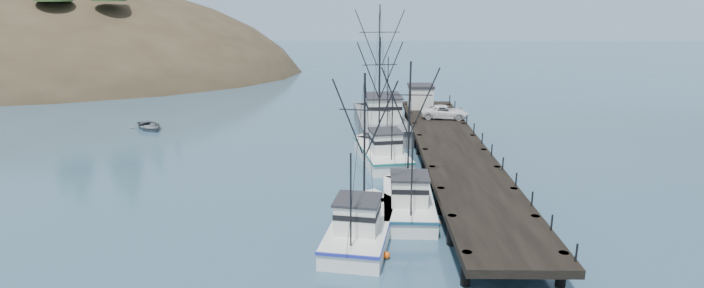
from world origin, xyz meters
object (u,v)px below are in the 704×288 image
(trawler_far, at_px, (381,151))
(pickup_truck, at_px, (445,112))
(trawler_near, at_px, (408,200))
(trawler_mid, at_px, (362,226))
(motorboat, at_px, (149,129))
(pier, at_px, (454,152))
(work_vessel, at_px, (380,120))
(pier_shed, at_px, (420,96))

(trawler_far, distance_m, pickup_truck, 11.84)
(trawler_near, relative_size, trawler_mid, 1.00)
(trawler_near, relative_size, trawler_far, 0.94)
(pickup_truck, distance_m, motorboat, 34.29)
(pier, height_order, pickup_truck, pickup_truck)
(pier, height_order, trawler_far, trawler_far)
(pier, relative_size, work_vessel, 2.48)
(pier, bearing_deg, trawler_near, -117.43)
(trawler_far, relative_size, motorboat, 2.38)
(trawler_mid, relative_size, work_vessel, 0.63)
(pier_shed, distance_m, motorboat, 32.29)
(pier, distance_m, trawler_far, 7.18)
(pier_shed, xyz_separation_m, motorboat, (-31.95, -3.09, -3.42))
(work_vessel, bearing_deg, motorboat, 179.36)
(trawler_mid, bearing_deg, motorboat, 130.67)
(pier, bearing_deg, trawler_far, 153.56)
(trawler_far, relative_size, pickup_truck, 2.30)
(trawler_mid, xyz_separation_m, pickup_truck, (9.23, 26.31, 1.90))
(trawler_mid, bearing_deg, pier_shed, 77.50)
(pickup_truck, bearing_deg, pier, -176.64)
(pickup_truck, relative_size, motorboat, 1.04)
(pier, bearing_deg, pickup_truck, 85.61)
(trawler_far, distance_m, motorboat, 29.22)
(work_vessel, bearing_deg, trawler_mid, -94.36)
(pier, xyz_separation_m, motorboat, (-33.14, 14.91, -1.69))
(pier_shed, bearing_deg, work_vessel, -145.35)
(trawler_mid, bearing_deg, trawler_far, 83.70)
(trawler_mid, bearing_deg, trawler_near, 53.56)
(pier, height_order, trawler_near, trawler_near)
(trawler_near, bearing_deg, trawler_far, 96.73)
(trawler_near, xyz_separation_m, pier_shed, (3.71, 27.44, 2.60))
(trawler_near, relative_size, pickup_truck, 2.17)
(motorboat, bearing_deg, trawler_far, -61.76)
(pier, bearing_deg, trawler_mid, -120.57)
(trawler_near, bearing_deg, motorboat, 139.24)
(pickup_truck, bearing_deg, trawler_near, 172.70)
(trawler_far, relative_size, work_vessel, 0.67)
(pickup_truck, bearing_deg, motorboat, 93.35)
(trawler_mid, distance_m, pier_shed, 32.90)
(pier, relative_size, trawler_far, 3.71)
(trawler_far, height_order, work_vessel, work_vessel)
(trawler_far, xyz_separation_m, motorboat, (-26.75, 11.73, -0.82))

